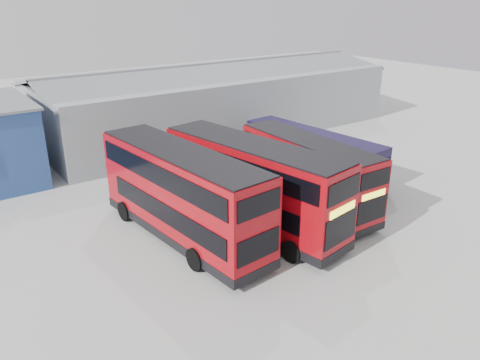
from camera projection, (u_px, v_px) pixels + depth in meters
ground_plane at (303, 242)px, 22.83m from camera, size 120.00×120.00×0.00m
maintenance_shed at (216, 100)px, 41.29m from camera, size 30.50×12.00×5.89m
double_decker_left at (182, 196)px, 22.34m from camera, size 3.51×10.97×4.57m
double_decker_centre at (252, 186)px, 23.55m from camera, size 4.17×10.95×4.53m
double_decker_right at (307, 174)px, 25.92m from camera, size 2.61×9.47×3.98m
single_decker_blue at (312, 153)px, 31.14m from camera, size 3.23×10.62×2.84m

